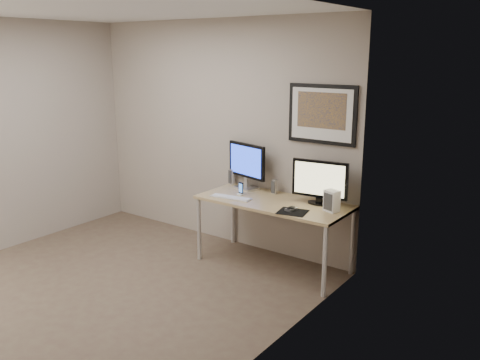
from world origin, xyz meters
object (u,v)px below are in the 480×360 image
at_px(framed_art, 322,114).
at_px(monitor_large, 247,164).
at_px(monitor_tv, 320,181).
at_px(keyboard, 231,197).
at_px(speaker_right, 275,186).
at_px(fan_unit, 332,201).
at_px(phone_dock, 241,189).
at_px(desk, 273,207).
at_px(speaker_left, 232,176).

bearing_deg(framed_art, monitor_large, -173.51).
height_order(monitor_tv, keyboard, monitor_tv).
xyz_separation_m(framed_art, speaker_right, (-0.49, -0.09, -0.81)).
relative_size(monitor_tv, fan_unit, 2.75).
distance_m(monitor_large, speaker_right, 0.42).
xyz_separation_m(framed_art, phone_dock, (-0.75, -0.35, -0.82)).
distance_m(speaker_right, phone_dock, 0.37).
distance_m(framed_art, fan_unit, 0.90).
relative_size(keyboard, fan_unit, 2.15).
bearing_deg(framed_art, speaker_right, -169.57).
bearing_deg(monitor_large, framed_art, 20.45).
bearing_deg(speaker_right, phone_dock, -136.22).
bearing_deg(desk, keyboard, -156.31).
bearing_deg(framed_art, phone_dock, -155.09).
relative_size(desk, monitor_large, 2.87).
relative_size(speaker_right, phone_dock, 1.13).
relative_size(monitor_tv, phone_dock, 4.14).
relative_size(desk, monitor_tv, 2.77).
distance_m(monitor_large, monitor_tv, 0.95).
distance_m(monitor_tv, speaker_left, 1.21).
xyz_separation_m(framed_art, fan_unit, (0.30, -0.31, -0.79)).
xyz_separation_m(desk, speaker_right, (-0.14, 0.24, 0.15)).
bearing_deg(speaker_right, speaker_left, 174.15).
bearing_deg(monitor_tv, framed_art, 110.68).
bearing_deg(keyboard, framed_art, 26.01).
relative_size(speaker_right, keyboard, 0.35).
height_order(desk, keyboard, keyboard).
bearing_deg(phone_dock, monitor_large, 125.09).
distance_m(phone_dock, fan_unit, 1.05).
bearing_deg(phone_dock, desk, 15.50).
relative_size(phone_dock, fan_unit, 0.66).
distance_m(framed_art, keyboard, 1.28).
bearing_deg(speaker_right, desk, -60.73).
height_order(framed_art, phone_dock, framed_art).
distance_m(desk, speaker_left, 0.82).
height_order(monitor_tv, fan_unit, monitor_tv).
height_order(speaker_right, fan_unit, fan_unit).
bearing_deg(desk, framed_art, 43.46).
xyz_separation_m(desk, monitor_tv, (0.44, 0.16, 0.31)).
xyz_separation_m(desk, phone_dock, (-0.40, -0.02, 0.14)).
bearing_deg(phone_dock, fan_unit, 15.12).
relative_size(desk, framed_art, 2.13).
distance_m(framed_art, monitor_tv, 0.68).
bearing_deg(desk, speaker_right, 119.99).
distance_m(monitor_large, fan_unit, 1.19).
xyz_separation_m(desk, monitor_large, (-0.51, 0.23, 0.35)).
height_order(monitor_large, monitor_tv, monitor_large).
bearing_deg(speaker_right, monitor_large, -179.56).
height_order(framed_art, speaker_right, framed_art).
relative_size(monitor_large, keyboard, 1.23).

